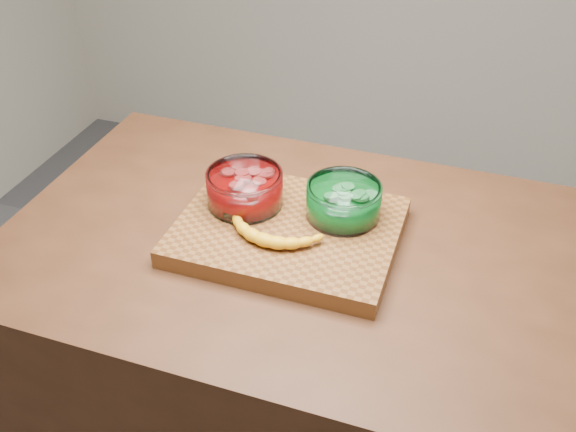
% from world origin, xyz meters
% --- Properties ---
extents(counter, '(1.20, 0.80, 0.90)m').
position_xyz_m(counter, '(0.00, 0.00, 0.45)').
color(counter, '#4B2916').
rests_on(counter, ground).
extents(cutting_board, '(0.45, 0.35, 0.04)m').
position_xyz_m(cutting_board, '(0.00, 0.00, 0.92)').
color(cutting_board, brown).
rests_on(cutting_board, counter).
extents(bowl_red, '(0.16, 0.16, 0.08)m').
position_xyz_m(bowl_red, '(-0.11, 0.04, 0.98)').
color(bowl_red, white).
rests_on(bowl_red, cutting_board).
extents(bowl_green, '(0.16, 0.16, 0.07)m').
position_xyz_m(bowl_green, '(0.10, 0.07, 0.98)').
color(bowl_green, white).
rests_on(bowl_green, cutting_board).
extents(banana, '(0.24, 0.12, 0.03)m').
position_xyz_m(banana, '(-0.02, -0.05, 0.96)').
color(banana, '#F2A915').
rests_on(banana, cutting_board).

